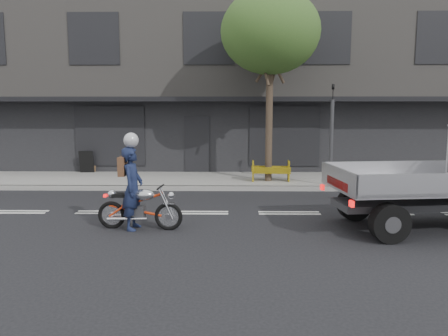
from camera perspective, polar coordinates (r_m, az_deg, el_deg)
ground at (r=11.54m, az=-3.44°, el=-5.86°), size 80.00×80.00×0.00m
sidewalk at (r=16.12m, az=-2.17°, el=-1.60°), size 32.00×3.20×0.15m
kerb at (r=14.55m, az=-2.52°, el=-2.65°), size 32.00×0.20×0.15m
building_main at (r=22.52m, az=-1.30°, el=11.15°), size 26.00×10.00×8.00m
street_tree at (r=15.63m, az=6.07°, el=17.21°), size 3.40×3.40×6.74m
traffic_light_pole at (r=14.94m, az=13.83°, el=3.50°), size 0.12×0.12×3.50m
motorcycle at (r=10.10m, az=-10.96°, el=-4.97°), size 1.97×0.57×1.01m
rider at (r=10.05m, az=-11.86°, el=-2.63°), size 0.51×0.72×1.88m
construction_barrier at (r=15.33m, az=6.20°, el=-0.43°), size 1.38×0.62×0.75m
sandwich_board at (r=18.25m, az=-17.53°, el=0.79°), size 0.58×0.41×0.88m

